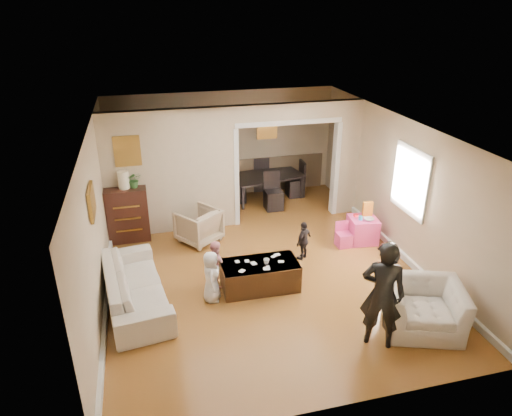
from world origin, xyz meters
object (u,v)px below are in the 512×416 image
object	(u,v)px
coffee_table	(260,275)
dining_table	(266,187)
armchair_back	(199,226)
play_table	(362,230)
dresser	(128,214)
adult_person	(383,295)
table_lamp	(124,180)
sofa	(135,286)
child_kneel_b	(216,263)
child_toddler	(304,240)
coffee_cup	(266,262)
child_kneel_a	(211,277)
armchair_front	(423,307)
cyan_cup	(360,218)

from	to	relation	value
coffee_table	dining_table	xyz separation A→B (m)	(1.14, 3.76, 0.07)
armchair_back	play_table	bearing A→B (deg)	130.25
dresser	armchair_back	bearing A→B (deg)	-18.24
adult_person	table_lamp	bearing A→B (deg)	-19.20
sofa	child_kneel_b	size ratio (longest dim) A/B	2.70
dresser	child_toddler	size ratio (longest dim) A/B	1.45
coffee_cup	child_kneel_b	size ratio (longest dim) A/B	0.12
sofa	coffee_table	world-z (taller)	sofa
sofa	coffee_table	distance (m)	2.06
table_lamp	adult_person	size ratio (longest dim) A/B	0.22
armchair_back	table_lamp	distance (m)	1.73
table_lamp	child_toddler	xyz separation A→B (m)	(3.20, -1.64, -0.92)
coffee_cup	dining_table	distance (m)	3.96
coffee_cup	child_kneel_a	bearing A→B (deg)	-173.99
dresser	dining_table	world-z (taller)	dresser
armchair_back	dresser	xyz separation A→B (m)	(-1.37, 0.45, 0.22)
child_kneel_b	coffee_table	bearing A→B (deg)	-132.12
child_kneel_a	armchair_back	bearing A→B (deg)	9.10
armchair_front	coffee_cup	distance (m)	2.54
child_kneel_b	cyan_cup	bearing A→B (deg)	-94.78
dresser	child_kneel_b	xyz separation A→B (m)	(1.45, -2.09, -0.15)
armchair_back	armchair_front	world-z (taller)	armchair_front
armchair_back	child_toddler	size ratio (longest dim) A/B	0.98
sofa	dining_table	distance (m)	4.89
child_kneel_b	play_table	bearing A→B (deg)	-94.36
armchair_front	coffee_cup	size ratio (longest dim) A/B	11.07
play_table	child_kneel_a	xyz separation A→B (m)	(-3.30, -1.27, 0.18)
coffee_table	cyan_cup	size ratio (longest dim) A/B	16.15
coffee_table	adult_person	distance (m)	2.26
coffee_table	dining_table	distance (m)	3.93
sofa	adult_person	xyz separation A→B (m)	(3.35, -1.83, 0.50)
armchair_back	armchair_front	distance (m)	4.57
coffee_table	dining_table	size ratio (longest dim) A/B	0.74
armchair_back	cyan_cup	size ratio (longest dim) A/B	9.54
dresser	cyan_cup	xyz separation A→B (m)	(4.50, -1.33, -0.00)
armchair_front	cyan_cup	distance (m)	2.71
coffee_cup	child_kneel_a	distance (m)	0.96
armchair_back	coffee_cup	xyz separation A→B (m)	(0.88, -1.99, 0.18)
table_lamp	child_kneel_b	distance (m)	2.70
dresser	armchair_front	bearing A→B (deg)	-43.44
child_kneel_a	child_toddler	xyz separation A→B (m)	(1.90, 0.90, -0.06)
armchair_front	child_kneel_a	xyz separation A→B (m)	(-2.94, 1.47, 0.08)
table_lamp	cyan_cup	bearing A→B (deg)	-16.40
armchair_back	cyan_cup	xyz separation A→B (m)	(3.13, -0.87, 0.21)
armchair_front	coffee_table	xyz separation A→B (m)	(-2.09, 1.62, -0.12)
dresser	coffee_cup	world-z (taller)	dresser
sofa	cyan_cup	bearing A→B (deg)	-84.50
sofa	dresser	world-z (taller)	dresser
sofa	armchair_back	distance (m)	2.27
child_kneel_a	armchair_front	bearing A→B (deg)	-105.44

